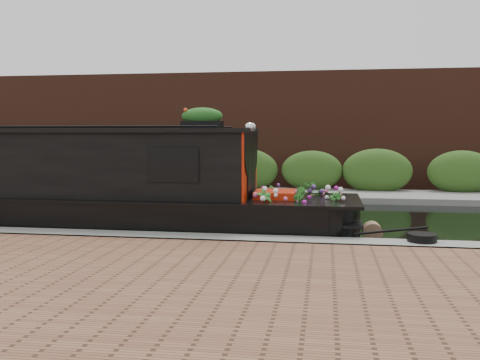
# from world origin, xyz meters

# --- Properties ---
(ground) EXTENTS (80.00, 80.00, 0.00)m
(ground) POSITION_xyz_m (0.00, 0.00, 0.00)
(ground) COLOR black
(ground) RESTS_ON ground
(near_bank_coping) EXTENTS (40.00, 0.60, 0.50)m
(near_bank_coping) POSITION_xyz_m (0.00, -3.30, 0.00)
(near_bank_coping) COLOR gray
(near_bank_coping) RESTS_ON ground
(near_bank_pavers) EXTENTS (40.00, 7.00, 0.50)m
(near_bank_pavers) POSITION_xyz_m (0.00, -7.00, 0.00)
(near_bank_pavers) COLOR brown
(near_bank_pavers) RESTS_ON ground
(far_bank_path) EXTENTS (40.00, 2.40, 0.34)m
(far_bank_path) POSITION_xyz_m (0.00, 4.20, 0.00)
(far_bank_path) COLOR gray
(far_bank_path) RESTS_ON ground
(far_hedge) EXTENTS (40.00, 1.10, 2.80)m
(far_hedge) POSITION_xyz_m (0.00, 5.10, 0.00)
(far_hedge) COLOR #30541C
(far_hedge) RESTS_ON ground
(far_brick_wall) EXTENTS (40.00, 1.00, 8.00)m
(far_brick_wall) POSITION_xyz_m (0.00, 7.20, 0.00)
(far_brick_wall) COLOR #4E271A
(far_brick_wall) RESTS_ON ground
(narrowboat) EXTENTS (10.91, 1.96, 2.57)m
(narrowboat) POSITION_xyz_m (-2.43, -1.99, 0.76)
(narrowboat) COLOR black
(narrowboat) RESTS_ON ground
(rope_fender) EXTENTS (0.33, 0.35, 0.33)m
(rope_fender) POSITION_xyz_m (3.50, -1.99, 0.17)
(rope_fender) COLOR #836045
(rope_fender) RESTS_ON ground
(coiled_mooring_rope) EXTENTS (0.44, 0.44, 0.12)m
(coiled_mooring_rope) POSITION_xyz_m (4.14, -3.15, 0.31)
(coiled_mooring_rope) COLOR black
(coiled_mooring_rope) RESTS_ON near_bank_coping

